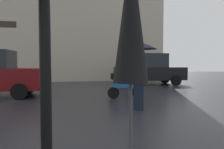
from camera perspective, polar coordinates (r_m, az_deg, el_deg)
The scene contains 4 objects.
folded_patio_umbrella_near at distance 2.20m, azimuth 5.01°, elevation 13.04°, with size 0.44×0.44×2.59m.
pedestrian_with_umbrella at distance 6.43m, azimuth 7.07°, elevation 5.20°, with size 1.07×1.07×2.06m.
parked_scooter at distance 8.59m, azimuth 3.33°, elevation -2.66°, with size 1.45×0.32×1.23m.
parked_car_right at distance 14.20m, azimuth 9.54°, elevation 1.38°, with size 4.45×1.87×2.02m.
Camera 1 is at (0.25, -2.91, 1.40)m, focal length 34.68 mm.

